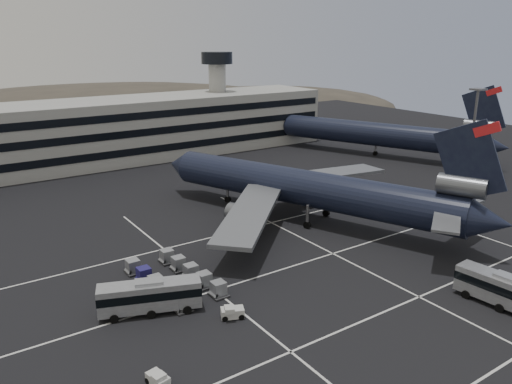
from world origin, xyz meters
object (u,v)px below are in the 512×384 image
at_px(trijet_main, 309,188).
at_px(uld_cluster, 174,277).
at_px(bus_far, 150,295).
at_px(tug_a, 158,379).
at_px(bus_near, 507,291).

distance_m(trijet_main, uld_cluster, 28.00).
xyz_separation_m(bus_far, tug_a, (-3.99, -11.12, -1.44)).
distance_m(bus_near, uld_cluster, 36.40).
relative_size(trijet_main, bus_near, 5.08).
bearing_deg(bus_near, uld_cluster, 132.08).
relative_size(bus_near, tug_a, 4.78).
distance_m(trijet_main, bus_near, 32.41).
distance_m(tug_a, uld_cluster, 17.82).
bearing_deg(tug_a, trijet_main, 22.35).
xyz_separation_m(trijet_main, uld_cluster, (-26.61, -7.54, -4.40)).
bearing_deg(uld_cluster, bus_near, -42.78).
height_order(trijet_main, bus_near, trijet_main).
bearing_deg(bus_far, trijet_main, -48.43).
xyz_separation_m(bus_near, tug_a, (-35.40, 9.16, -1.48)).
relative_size(trijet_main, tug_a, 24.29).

